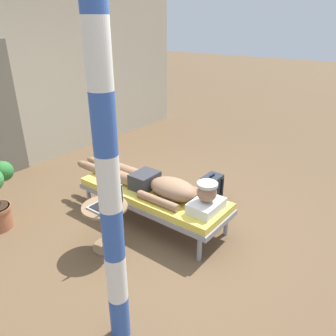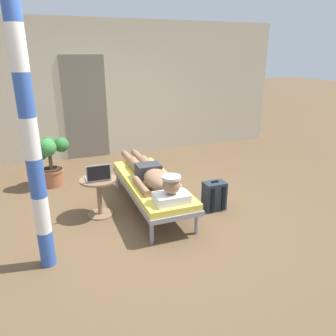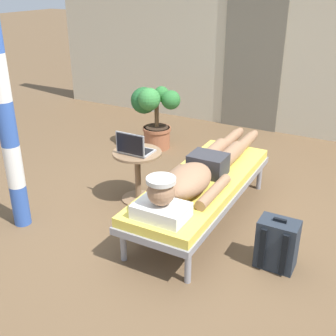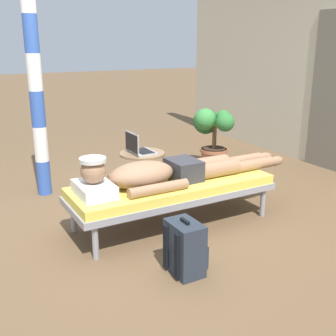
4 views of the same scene
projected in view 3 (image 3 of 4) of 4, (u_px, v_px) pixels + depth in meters
ground_plane at (178, 223)px, 3.90m from camera, size 40.00×40.00×0.00m
house_wall_back at (291, 35)px, 5.66m from camera, size 7.60×0.20×2.70m
house_door_panel at (253, 58)px, 5.91m from camera, size 0.84×0.03×2.04m
lounge_chair at (202, 186)px, 3.82m from camera, size 0.67×1.92×0.42m
person_reclining at (199, 172)px, 3.68m from camera, size 0.53×2.17×0.33m
side_table at (138, 168)px, 4.16m from camera, size 0.48×0.48×0.52m
laptop at (134, 148)px, 4.03m from camera, size 0.31×0.24×0.23m
backpack at (277, 244)px, 3.25m from camera, size 0.30×0.26×0.42m
potted_plant at (153, 111)px, 5.39m from camera, size 0.65×0.51×0.83m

